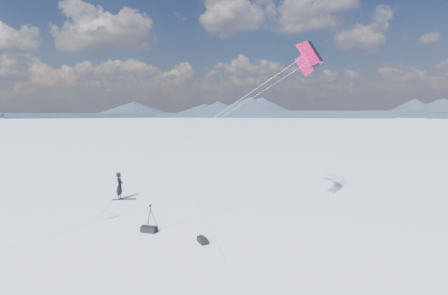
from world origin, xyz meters
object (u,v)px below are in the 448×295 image
at_px(gear_bag_a, 149,229).
at_px(snowkiter, 120,199).
at_px(gear_bag_b, 203,240).
at_px(tripod, 150,212).
at_px(snowboard, 124,199).

bearing_deg(gear_bag_a, snowkiter, 133.26).
height_order(gear_bag_a, gear_bag_b, gear_bag_a).
bearing_deg(tripod, snowkiter, 107.83).
relative_size(snowboard, gear_bag_a, 1.95).
bearing_deg(gear_bag_a, gear_bag_b, -11.22).
bearing_deg(gear_bag_b, tripod, -154.62).
bearing_deg(gear_bag_b, snowboard, -168.62).
height_order(snowkiter, snowboard, snowkiter).
relative_size(snowkiter, tripod, 1.62).
xyz_separation_m(tripod, gear_bag_a, (0.41, -0.81, -0.61)).
distance_m(tripod, gear_bag_a, 1.09).
height_order(snowboard, gear_bag_a, gear_bag_a).
xyz_separation_m(snowboard, tripod, (4.60, -3.92, 0.75)).
distance_m(gear_bag_a, gear_bag_b, 3.13).
xyz_separation_m(snowboard, gear_bag_b, (8.13, -5.06, 0.11)).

